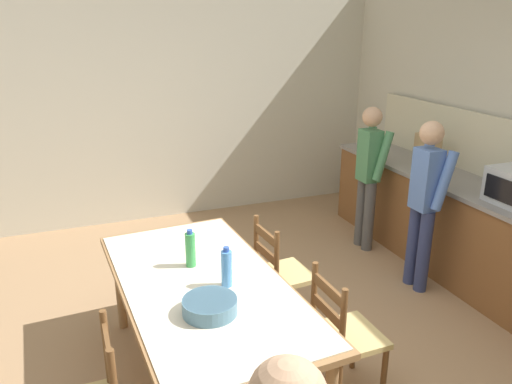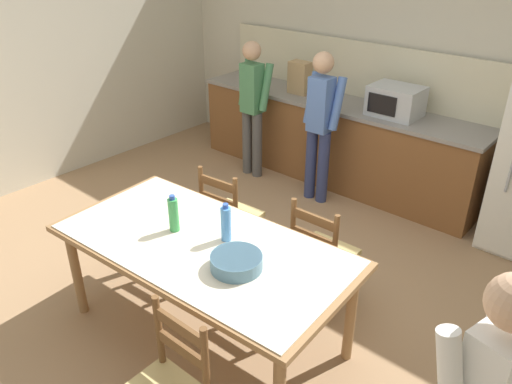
{
  "view_description": "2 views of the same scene",
  "coord_description": "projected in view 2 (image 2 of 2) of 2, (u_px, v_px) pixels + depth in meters",
  "views": [
    {
      "loc": [
        2.8,
        -1.22,
        2.39
      ],
      "look_at": [
        -0.34,
        -0.02,
        1.23
      ],
      "focal_mm": 35.0,
      "sensor_mm": 36.0,
      "label": 1
    },
    {
      "loc": [
        2.07,
        -2.36,
        2.62
      ],
      "look_at": [
        0.04,
        -0.0,
        0.96
      ],
      "focal_mm": 35.0,
      "sensor_mm": 36.0,
      "label": 2
    }
  ],
  "objects": [
    {
      "name": "ground_plane",
      "position": [
        253.0,
        296.0,
        4.0
      ],
      "size": [
        8.32,
        8.32,
        0.0
      ],
      "primitive_type": "plane",
      "color": "#9E7A56"
    },
    {
      "name": "wall_back",
      "position": [
        424.0,
        57.0,
        5.1
      ],
      "size": [
        6.52,
        0.12,
        2.9
      ],
      "primitive_type": "cube",
      "color": "beige",
      "rests_on": "ground"
    },
    {
      "name": "wall_left",
      "position": [
        18.0,
        54.0,
        5.2
      ],
      "size": [
        0.12,
        5.2,
        2.9
      ],
      "primitive_type": "cube",
      "color": "beige",
      "rests_on": "ground"
    },
    {
      "name": "kitchen_counter",
      "position": [
        332.0,
        140.0,
        5.7
      ],
      "size": [
        3.42,
        0.66,
        0.93
      ],
      "color": "brown",
      "rests_on": "ground"
    },
    {
      "name": "counter_splashback",
      "position": [
        353.0,
        68.0,
        5.54
      ],
      "size": [
        3.38,
        0.03,
        0.6
      ],
      "primitive_type": "cube",
      "color": "beige",
      "rests_on": "kitchen_counter"
    },
    {
      "name": "microwave",
      "position": [
        396.0,
        101.0,
        4.98
      ],
      "size": [
        0.5,
        0.39,
        0.3
      ],
      "color": "#B2B7BC",
      "rests_on": "kitchen_counter"
    },
    {
      "name": "paper_bag",
      "position": [
        300.0,
        78.0,
        5.65
      ],
      "size": [
        0.24,
        0.16,
        0.36
      ],
      "primitive_type": "cube",
      "color": "tan",
      "rests_on": "kitchen_counter"
    },
    {
      "name": "dining_table",
      "position": [
        203.0,
        252.0,
        3.31
      ],
      "size": [
        2.09,
        1.13,
        0.78
      ],
      "rotation": [
        0.0,
        0.0,
        0.06
      ],
      "color": "olive",
      "rests_on": "ground"
    },
    {
      "name": "bottle_near_centre",
      "position": [
        174.0,
        214.0,
        3.36
      ],
      "size": [
        0.07,
        0.07,
        0.27
      ],
      "color": "green",
      "rests_on": "dining_table"
    },
    {
      "name": "bottle_off_centre",
      "position": [
        226.0,
        223.0,
        3.25
      ],
      "size": [
        0.07,
        0.07,
        0.27
      ],
      "color": "#4C8ED6",
      "rests_on": "dining_table"
    },
    {
      "name": "serving_bowl",
      "position": [
        236.0,
        261.0,
        3.01
      ],
      "size": [
        0.32,
        0.32,
        0.09
      ],
      "color": "slate",
      "rests_on": "dining_table"
    },
    {
      "name": "chair_side_far_left",
      "position": [
        229.0,
        216.0,
        4.24
      ],
      "size": [
        0.45,
        0.43,
        0.91
      ],
      "rotation": [
        0.0,
        0.0,
        3.22
      ],
      "color": "brown",
      "rests_on": "ground"
    },
    {
      "name": "chair_side_far_right",
      "position": [
        322.0,
        254.0,
        3.75
      ],
      "size": [
        0.43,
        0.41,
        0.91
      ],
      "rotation": [
        0.0,
        0.0,
        3.16
      ],
      "color": "brown",
      "rests_on": "ground"
    },
    {
      "name": "person_at_sink",
      "position": [
        252.0,
        103.0,
        5.59
      ],
      "size": [
        0.39,
        0.27,
        1.56
      ],
      "rotation": [
        0.0,
        0.0,
        1.57
      ],
      "color": "#4C4C4C",
      "rests_on": "ground"
    },
    {
      "name": "person_at_counter",
      "position": [
        320.0,
        121.0,
        5.04
      ],
      "size": [
        0.4,
        0.27,
        1.58
      ],
      "rotation": [
        0.0,
        0.0,
        1.57
      ],
      "color": "navy",
      "rests_on": "ground"
    }
  ]
}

